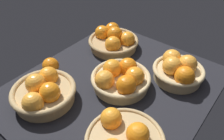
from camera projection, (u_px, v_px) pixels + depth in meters
The scene contains 6 objects.
market_tray at pixel (114, 88), 93.21cm from camera, with size 84.00×72.00×3.00cm, color black.
basket_near_right at pixel (43, 92), 82.99cm from camera, with size 24.40×24.40×11.38cm.
basket_far_left at pixel (178, 70), 92.73cm from camera, with size 21.52×21.52×11.23cm.
basket_center at pixel (121, 78), 89.30cm from camera, with size 24.29×24.29×10.36cm.
basket_near_left at pixel (114, 40), 112.33cm from camera, with size 25.22×25.22×11.22cm.
loose_orange_front_gap at pixel (51, 66), 96.69cm from camera, with size 7.25×7.25×7.25cm, color orange.
Camera 1 is at (53.21, 41.66, 66.14)cm, focal length 35.70 mm.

